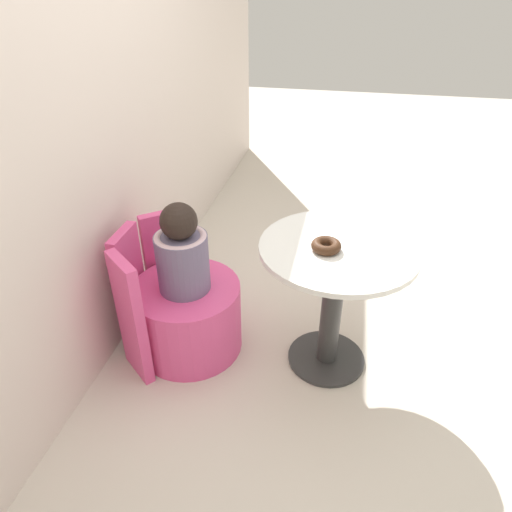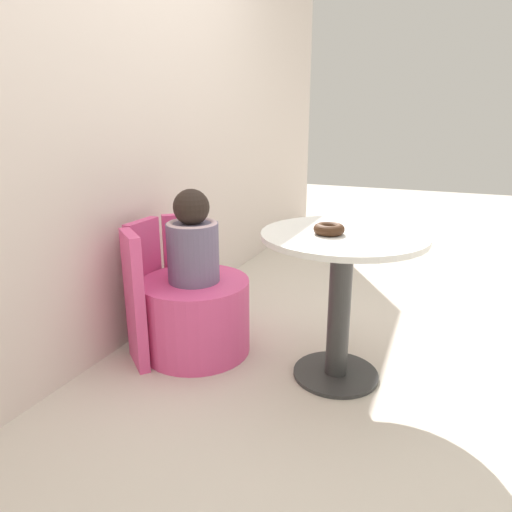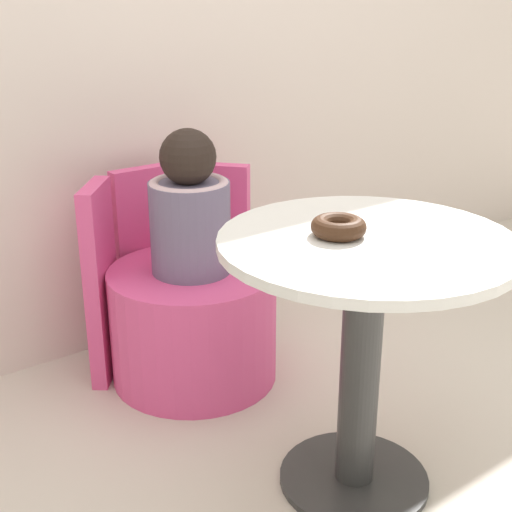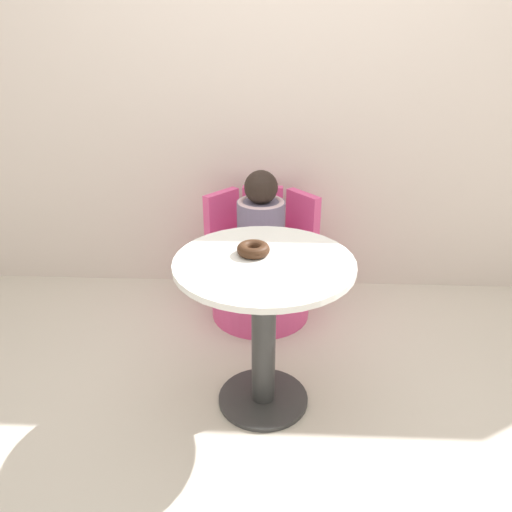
{
  "view_description": "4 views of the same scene",
  "coord_description": "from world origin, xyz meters",
  "views": [
    {
      "loc": [
        -1.78,
        0.01,
        1.7
      ],
      "look_at": [
        -0.11,
        0.36,
        0.61
      ],
      "focal_mm": 32.0,
      "sensor_mm": 36.0,
      "label": 1
    },
    {
      "loc": [
        -1.9,
        -0.38,
        1.14
      ],
      "look_at": [
        -0.06,
        0.41,
        0.53
      ],
      "focal_mm": 32.0,
      "sensor_mm": 36.0,
      "label": 2
    },
    {
      "loc": [
        -1.19,
        -1.06,
        1.22
      ],
      "look_at": [
        -0.13,
        0.34,
        0.55
      ],
      "focal_mm": 50.0,
      "sensor_mm": 36.0,
      "label": 3
    },
    {
      "loc": [
        -0.01,
        -1.69,
        1.5
      ],
      "look_at": [
        -0.1,
        0.33,
        0.54
      ],
      "focal_mm": 35.0,
      "sensor_mm": 36.0,
      "label": 4
    }
  ],
  "objects": [
    {
      "name": "ground_plane",
      "position": [
        0.0,
        0.0,
        0.0
      ],
      "size": [
        12.0,
        12.0,
        0.0
      ],
      "primitive_type": "plane",
      "color": "beige"
    },
    {
      "name": "booth_backrest",
      "position": [
        -0.09,
        0.94,
        0.32
      ],
      "size": [
        0.64,
        0.23,
        0.65
      ],
      "color": "#E54C8C",
      "rests_on": "ground_plane"
    },
    {
      "name": "child_figure",
      "position": [
        -0.09,
        0.72,
        0.58
      ],
      "size": [
        0.25,
        0.25,
        0.45
      ],
      "color": "slate",
      "rests_on": "tub_chair"
    },
    {
      "name": "round_table",
      "position": [
        -0.06,
        0.01,
        0.48
      ],
      "size": [
        0.7,
        0.7,
        0.68
      ],
      "color": "#333333",
      "rests_on": "ground_plane"
    },
    {
      "name": "tub_chair",
      "position": [
        -0.09,
        0.72,
        0.19
      ],
      "size": [
        0.54,
        0.54,
        0.38
      ],
      "color": "#E54C8C",
      "rests_on": "ground_plane"
    },
    {
      "name": "donut",
      "position": [
        -0.1,
        0.06,
        0.7
      ],
      "size": [
        0.13,
        0.13,
        0.04
      ],
      "color": "#3D2314",
      "rests_on": "round_table"
    }
  ]
}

